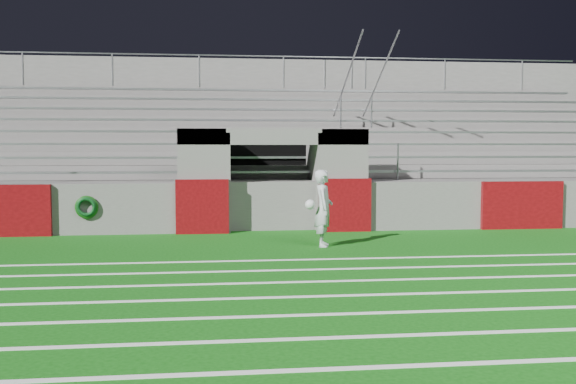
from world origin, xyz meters
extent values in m
plane|color=#0E510D|center=(0.00, 0.00, 0.00)|extent=(90.00, 90.00, 0.00)
cube|color=white|center=(0.00, -7.00, 0.01)|extent=(28.00, 0.09, 0.01)
cube|color=white|center=(0.00, -6.00, 0.01)|extent=(28.00, 0.09, 0.01)
cube|color=white|center=(0.00, -5.00, 0.01)|extent=(28.00, 0.09, 0.01)
cube|color=white|center=(0.00, -4.00, 0.01)|extent=(28.00, 0.09, 0.01)
cube|color=white|center=(0.00, -3.00, 0.01)|extent=(28.00, 0.09, 0.01)
cube|color=white|center=(0.00, -2.00, 0.01)|extent=(28.00, 0.09, 0.01)
cube|color=white|center=(0.00, -1.00, 0.01)|extent=(28.00, 0.09, 0.01)
cube|color=#605E5B|center=(7.70, 3.17, 0.62)|extent=(10.60, 0.35, 1.25)
cube|color=#605E5B|center=(-1.80, 3.50, 1.30)|extent=(1.20, 1.00, 2.60)
cube|color=#605E5B|center=(1.80, 3.50, 1.30)|extent=(1.20, 1.00, 2.60)
cube|color=black|center=(0.00, 5.20, 1.25)|extent=(2.60, 0.20, 2.50)
cube|color=#605E5B|center=(-1.15, 4.10, 1.25)|extent=(0.10, 2.20, 2.50)
cube|color=#605E5B|center=(1.15, 4.10, 1.25)|extent=(0.10, 2.20, 2.50)
cube|color=#605E5B|center=(0.00, 3.50, 2.40)|extent=(4.80, 1.00, 0.40)
cube|color=#605E5B|center=(0.00, 7.35, 1.15)|extent=(26.00, 8.00, 0.20)
cube|color=#605E5B|center=(0.00, 7.35, 0.53)|extent=(26.00, 8.00, 1.05)
cube|color=#52070A|center=(-1.80, 2.94, 0.68)|extent=(1.30, 0.15, 1.35)
cube|color=#52070A|center=(1.80, 2.94, 0.68)|extent=(1.30, 0.15, 1.35)
cube|color=#52070A|center=(-6.50, 2.94, 0.62)|extent=(2.20, 0.15, 1.25)
cube|color=#52070A|center=(6.50, 2.94, 0.62)|extent=(2.20, 0.15, 1.25)
cube|color=#92959A|center=(0.00, 4.43, 1.47)|extent=(23.00, 0.28, 0.06)
cube|color=#605E5B|center=(0.00, 5.28, 1.44)|extent=(24.00, 0.75, 0.38)
cube|color=#92959A|center=(0.00, 5.18, 1.85)|extent=(23.00, 0.28, 0.06)
cube|color=#605E5B|center=(0.00, 6.03, 1.63)|extent=(24.00, 0.75, 0.76)
cube|color=#92959A|center=(0.00, 5.93, 2.23)|extent=(23.00, 0.28, 0.06)
cube|color=#605E5B|center=(0.00, 6.78, 1.82)|extent=(24.00, 0.75, 1.14)
cube|color=#92959A|center=(0.00, 6.68, 2.61)|extent=(23.00, 0.28, 0.06)
cube|color=#605E5B|center=(0.00, 7.53, 2.01)|extent=(24.00, 0.75, 1.52)
cube|color=#92959A|center=(0.00, 7.43, 2.99)|extent=(23.00, 0.28, 0.06)
cube|color=#605E5B|center=(0.00, 8.28, 2.20)|extent=(24.00, 0.75, 1.90)
cube|color=#92959A|center=(0.00, 8.18, 3.37)|extent=(23.00, 0.28, 0.06)
cube|color=#605E5B|center=(0.00, 9.03, 2.39)|extent=(24.00, 0.75, 2.28)
cube|color=#92959A|center=(0.00, 8.93, 3.75)|extent=(23.00, 0.28, 0.06)
cube|color=#605E5B|center=(0.00, 9.78, 2.58)|extent=(24.00, 0.75, 2.66)
cube|color=#92959A|center=(0.00, 9.68, 4.13)|extent=(23.00, 0.28, 0.06)
cube|color=#605E5B|center=(0.00, 10.45, 2.65)|extent=(26.00, 0.60, 5.29)
cylinder|color=#A5A8AD|center=(2.50, 4.15, 1.75)|extent=(0.05, 0.05, 1.00)
cylinder|color=#A5A8AD|center=(2.50, 7.15, 3.27)|extent=(0.05, 0.05, 1.00)
cylinder|color=#A5A8AD|center=(2.50, 10.15, 4.79)|extent=(0.05, 0.05, 1.00)
cylinder|color=#A5A8AD|center=(2.50, 7.15, 3.77)|extent=(0.05, 6.02, 3.08)
cylinder|color=#A5A8AD|center=(3.50, 4.15, 1.75)|extent=(0.05, 0.05, 1.00)
cylinder|color=#A5A8AD|center=(3.50, 7.15, 3.27)|extent=(0.05, 0.05, 1.00)
cylinder|color=#A5A8AD|center=(3.50, 10.15, 4.79)|extent=(0.05, 0.05, 1.00)
cylinder|color=#A5A8AD|center=(3.50, 7.15, 3.77)|extent=(0.05, 6.02, 3.08)
cylinder|color=#A5A8AD|center=(-8.00, 10.15, 4.84)|extent=(0.05, 0.05, 1.10)
cylinder|color=#A5A8AD|center=(-5.00, 10.15, 4.84)|extent=(0.05, 0.05, 1.10)
cylinder|color=#A5A8AD|center=(-2.00, 10.15, 4.84)|extent=(0.05, 0.05, 1.10)
cylinder|color=#A5A8AD|center=(1.00, 10.15, 4.84)|extent=(0.05, 0.05, 1.10)
cylinder|color=#A5A8AD|center=(4.00, 10.15, 4.84)|extent=(0.05, 0.05, 1.10)
cylinder|color=#A5A8AD|center=(7.00, 10.15, 4.84)|extent=(0.05, 0.05, 1.10)
cylinder|color=#A5A8AD|center=(10.00, 10.15, 4.84)|extent=(0.05, 0.05, 1.10)
cylinder|color=#A5A8AD|center=(0.00, 10.15, 5.39)|extent=(24.00, 0.05, 0.05)
imported|color=silver|center=(0.83, 0.61, 0.83)|extent=(0.49, 0.66, 1.66)
sphere|color=white|center=(0.52, 0.47, 0.92)|extent=(0.21, 0.21, 0.21)
torus|color=#0F470E|center=(-4.58, 2.95, 0.69)|extent=(0.56, 0.10, 0.56)
torus|color=#0B3B16|center=(-4.58, 2.90, 0.70)|extent=(0.47, 0.09, 0.47)
camera|label=1|loc=(-1.50, -12.95, 2.14)|focal=40.00mm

